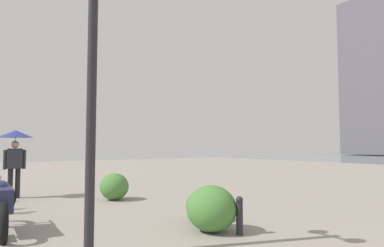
% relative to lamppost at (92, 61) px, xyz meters
% --- Properties ---
extents(lamppost, '(0.98, 0.28, 4.23)m').
position_rel_lamppost_xyz_m(lamppost, '(0.00, 0.00, 0.00)').
color(lamppost, '#232328').
rests_on(lamppost, ground).
extents(motorcycle, '(2.17, 0.40, 1.06)m').
position_rel_lamppost_xyz_m(motorcycle, '(2.22, 0.89, -2.30)').
color(motorcycle, black).
rests_on(motorcycle, ground).
extents(pedestrian, '(1.00, 1.00, 2.03)m').
position_rel_lamppost_xyz_m(pedestrian, '(6.62, 0.14, -1.20)').
color(pedestrian, black).
rests_on(pedestrian, ground).
extents(bollard_mid, '(0.13, 0.13, 0.67)m').
position_rel_lamppost_xyz_m(bollard_mid, '(-0.32, -2.57, -2.45)').
color(bollard_mid, '#232328').
rests_on(bollard_mid, ground).
extents(shrub_low, '(0.90, 0.81, 0.77)m').
position_rel_lamppost_xyz_m(shrub_low, '(4.61, -2.21, -2.42)').
color(shrub_low, '#477F38').
rests_on(shrub_low, ground).
extents(shrub_round, '(0.99, 0.89, 0.84)m').
position_rel_lamppost_xyz_m(shrub_round, '(0.13, -2.29, -2.38)').
color(shrub_round, '#477F38').
rests_on(shrub_round, ground).
extents(shrub_tall, '(0.74, 0.66, 0.63)m').
position_rel_lamppost_xyz_m(shrub_tall, '(0.95, -2.69, -2.49)').
color(shrub_tall, '#2D6628').
rests_on(shrub_tall, ground).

